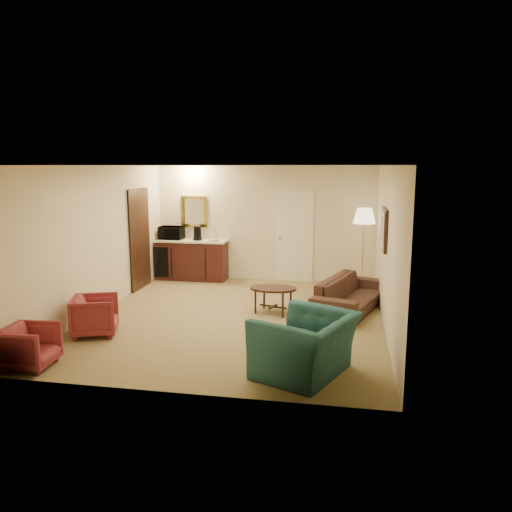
{
  "coord_description": "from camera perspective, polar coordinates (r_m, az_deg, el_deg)",
  "views": [
    {
      "loc": [
        1.85,
        -8.15,
        2.59
      ],
      "look_at": [
        0.26,
        0.5,
        1.0
      ],
      "focal_mm": 35.0,
      "sensor_mm": 36.0,
      "label": 1
    }
  ],
  "objects": [
    {
      "name": "rose_chair_far",
      "position": [
        7.19,
        -24.44,
        -9.18
      ],
      "size": [
        0.61,
        0.64,
        0.62
      ],
      "primitive_type": "imported",
      "rotation": [
        0.0,
        0.0,
        1.64
      ],
      "color": "maroon",
      "rests_on": "ground"
    },
    {
      "name": "waste_bin",
      "position": [
        11.43,
        -4.28,
        -2.06
      ],
      "size": [
        0.32,
        0.32,
        0.32
      ],
      "primitive_type": "cylinder",
      "rotation": [
        0.0,
        0.0,
        0.27
      ],
      "color": "black",
      "rests_on": "ground"
    },
    {
      "name": "ground",
      "position": [
        8.75,
        -2.3,
        -6.99
      ],
      "size": [
        6.0,
        6.0,
        0.0
      ],
      "primitive_type": "plane",
      "color": "olive",
      "rests_on": "ground"
    },
    {
      "name": "microwave",
      "position": [
        11.73,
        -9.64,
        2.8
      ],
      "size": [
        0.55,
        0.31,
        0.37
      ],
      "primitive_type": "imported",
      "rotation": [
        0.0,
        0.0,
        -0.02
      ],
      "color": "black",
      "rests_on": "wetbar_cabinet"
    },
    {
      "name": "sofa",
      "position": [
        9.2,
        10.74,
        -3.71
      ],
      "size": [
        1.21,
        2.14,
        0.8
      ],
      "primitive_type": "imported",
      "rotation": [
        0.0,
        0.0,
        1.26
      ],
      "color": "black",
      "rests_on": "ground"
    },
    {
      "name": "coffee_table",
      "position": [
        8.91,
        1.97,
        -5.08
      ],
      "size": [
        0.96,
        0.79,
        0.48
      ],
      "primitive_type": "cube",
      "rotation": [
        0.0,
        0.0,
        -0.32
      ],
      "color": "#331A11",
      "rests_on": "ground"
    },
    {
      "name": "wetbar_cabinet",
      "position": [
        11.62,
        -7.32,
        -0.42
      ],
      "size": [
        1.64,
        0.58,
        0.92
      ],
      "primitive_type": "cube",
      "color": "#3B1413",
      "rests_on": "ground"
    },
    {
      "name": "coffee_maker",
      "position": [
        11.48,
        -6.7,
        2.6
      ],
      "size": [
        0.21,
        0.21,
        0.32
      ],
      "primitive_type": "cylinder",
      "rotation": [
        0.0,
        0.0,
        0.26
      ],
      "color": "black",
      "rests_on": "wetbar_cabinet"
    },
    {
      "name": "rose_chair_near",
      "position": [
        8.17,
        -17.93,
        -6.27
      ],
      "size": [
        0.81,
        0.83,
        0.68
      ],
      "primitive_type": "imported",
      "rotation": [
        0.0,
        0.0,
        1.92
      ],
      "color": "maroon",
      "rests_on": "ground"
    },
    {
      "name": "floor_lamp",
      "position": [
        10.7,
        12.14,
        0.76
      ],
      "size": [
        0.59,
        0.59,
        1.74
      ],
      "primitive_type": "cube",
      "rotation": [
        0.0,
        0.0,
        0.36
      ],
      "color": "gold",
      "rests_on": "ground"
    },
    {
      "name": "teal_armchair",
      "position": [
        6.32,
        5.67,
        -8.95
      ],
      "size": [
        1.18,
        1.4,
        1.04
      ],
      "primitive_type": "imported",
      "rotation": [
        0.0,
        0.0,
        -1.98
      ],
      "color": "#215251",
      "rests_on": "ground"
    },
    {
      "name": "room_walls",
      "position": [
        9.17,
        -1.91,
        4.76
      ],
      "size": [
        5.02,
        6.01,
        2.61
      ],
      "color": "beige",
      "rests_on": "ground"
    }
  ]
}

